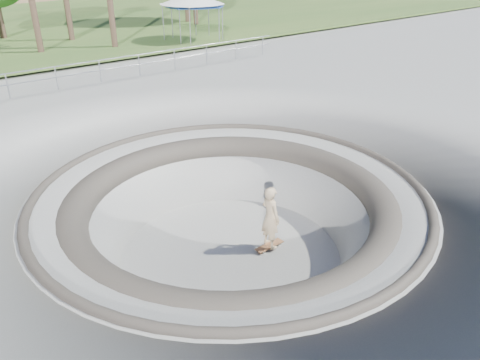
% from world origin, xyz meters
% --- Properties ---
extents(ground, '(180.00, 180.00, 0.00)m').
position_xyz_m(ground, '(0.00, 0.00, 0.00)').
color(ground, '#9D9D98').
rests_on(ground, ground).
extents(skate_bowl, '(14.00, 14.00, 4.10)m').
position_xyz_m(skate_bowl, '(0.00, 0.00, -1.83)').
color(skate_bowl, '#9D9D98').
rests_on(skate_bowl, ground).
extents(safety_railing, '(25.00, 0.06, 1.03)m').
position_xyz_m(safety_railing, '(0.00, 12.00, 0.69)').
color(safety_railing, gray).
rests_on(safety_railing, ground).
extents(skateboard, '(0.90, 0.26, 0.09)m').
position_xyz_m(skateboard, '(0.98, -0.54, -1.83)').
color(skateboard, '#9B5F3E').
rests_on(skateboard, ground).
extents(skater, '(0.50, 0.71, 1.84)m').
position_xyz_m(skater, '(0.98, -0.54, -0.89)').
color(skater, tan).
rests_on(skater, skateboard).
extents(canopy_blue, '(5.02, 5.02, 2.72)m').
position_xyz_m(canopy_blue, '(11.44, 18.00, 2.66)').
color(canopy_blue, gray).
rests_on(canopy_blue, ground).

